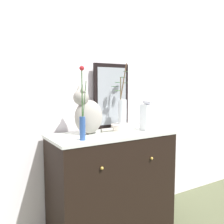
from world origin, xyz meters
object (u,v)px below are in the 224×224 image
sideboard (112,184)px  jar_lidded_porcelain (147,115)px  vase_slim_green (82,120)px  cat_sitting (88,114)px  bowl_porcelain (122,127)px  vase_glass_clear (122,109)px  mirror_leaning (111,96)px

sideboard → jar_lidded_porcelain: size_ratio=3.44×
sideboard → vase_slim_green: vase_slim_green is taller
cat_sitting → jar_lidded_porcelain: size_ratio=1.32×
cat_sitting → vase_slim_green: 0.24m
bowl_porcelain → jar_lidded_porcelain: (0.19, -0.12, 0.11)m
vase_glass_clear → mirror_leaning: bearing=97.1°
vase_glass_clear → jar_lidded_porcelain: 0.23m
cat_sitting → bowl_porcelain: (0.35, -0.00, -0.14)m
mirror_leaning → vase_glass_clear: bearing=-82.9°
jar_lidded_porcelain → bowl_porcelain: bearing=146.8°
mirror_leaning → cat_sitting: bearing=-154.5°
cat_sitting → vase_slim_green: vase_slim_green is taller
mirror_leaning → bowl_porcelain: 0.32m
vase_slim_green → jar_lidded_porcelain: bearing=5.9°
sideboard → vase_slim_green: 0.71m
mirror_leaning → bowl_porcelain: size_ratio=2.99×
mirror_leaning → jar_lidded_porcelain: mirror_leaning is taller
sideboard → mirror_leaning: mirror_leaning is taller
mirror_leaning → sideboard: bearing=-120.2°
sideboard → jar_lidded_porcelain: jar_lidded_porcelain is taller
cat_sitting → bowl_porcelain: size_ratio=2.04×
vase_slim_green → vase_glass_clear: 0.52m
vase_slim_green → mirror_leaning: bearing=37.1°
cat_sitting → vase_glass_clear: size_ratio=0.76×
bowl_porcelain → vase_glass_clear: size_ratio=0.37×
vase_glass_clear → jar_lidded_porcelain: (0.19, -0.13, -0.05)m
sideboard → bowl_porcelain: (0.15, 0.06, 0.48)m
vase_slim_green → vase_glass_clear: bearing=22.0°
sideboard → vase_slim_green: size_ratio=1.97×
mirror_leaning → vase_slim_green: size_ratio=1.11×
cat_sitting → jar_lidded_porcelain: 0.55m
bowl_porcelain → jar_lidded_porcelain: bearing=-33.2°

